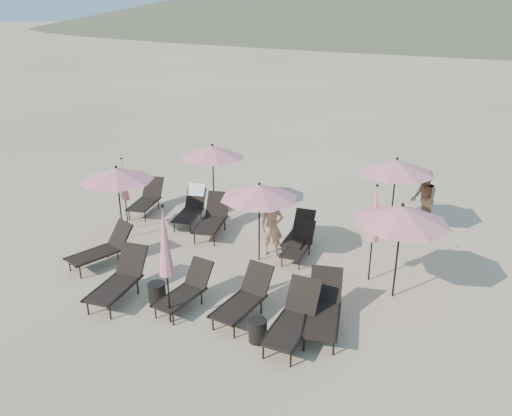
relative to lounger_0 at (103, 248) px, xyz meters
The scene contains 24 objects.
ground 4.00m from the lounger_0, ahead, with size 800.00×800.00×0.00m, color #D6BA8C.
lounger_0 is the anchor object (origin of this frame).
lounger_1 1.88m from the lounger_0, 33.22° to the right, with size 1.02×1.91×1.04m.
lounger_2 3.17m from the lounger_0, 10.43° to the right, with size 0.67×1.60×0.91m.
lounger_3 4.47m from the lounger_0, ahead, with size 0.71×1.73×0.98m.
lounger_4 5.76m from the lounger_0, ahead, with size 0.82×1.84×1.03m.
lounger_5 6.13m from the lounger_0, ahead, with size 1.21×1.96×1.05m.
lounger_6 3.76m from the lounger_0, 113.37° to the left, with size 1.15×1.86×1.00m.
lounger_7 3.50m from the lounger_0, 85.02° to the left, with size 1.08×1.81×1.06m.
lounger_8 3.37m from the lounger_0, 65.63° to the left, with size 1.23×1.98×1.07m.
lounger_9 5.34m from the lounger_0, 40.98° to the left, with size 0.82×1.64×0.90m.
lounger_10 5.18m from the lounger_0, 33.89° to the left, with size 0.75×1.55×0.86m.
umbrella_open_0 2.21m from the lounger_0, 115.82° to the left, with size 2.07×2.07×2.23m.
umbrella_open_1 4.36m from the lounger_0, 32.70° to the left, with size 2.04×2.04×2.20m.
umbrella_open_2 7.56m from the lounger_0, 16.78° to the left, with size 2.17×2.17×2.33m.
umbrella_open_3 4.96m from the lounger_0, 85.85° to the left, with size 2.12×2.12×2.28m.
umbrella_open_4 8.43m from the lounger_0, 43.08° to the left, with size 2.21×2.21×2.37m.
umbrella_closed_0 3.73m from the lounger_0, 21.50° to the right, with size 0.32×0.32×2.71m.
umbrella_closed_1 6.98m from the lounger_0, 22.28° to the left, with size 0.29×0.29×2.51m.
umbrella_closed_2 2.53m from the lounger_0, 117.07° to the left, with size 0.27×0.27×2.28m.
side_table_0 2.56m from the lounger_0, 17.20° to the right, with size 0.41×0.41×0.47m, color black.
side_table_1 5.24m from the lounger_0, 10.05° to the right, with size 0.38×0.38×0.48m, color black.
beachgoer_a 4.49m from the lounger_0, 36.64° to the left, with size 0.61×0.40×1.67m, color tan.
beachgoer_b 9.48m from the lounger_0, 44.80° to the left, with size 0.87×0.68×1.80m, color #926F4B.
Camera 1 is at (5.31, -7.83, 6.17)m, focal length 35.00 mm.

